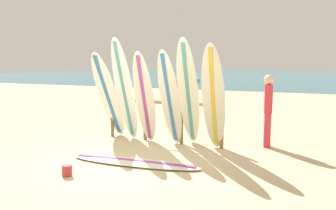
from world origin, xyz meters
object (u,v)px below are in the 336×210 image
at_px(surfboard_rack, 163,113).
at_px(surfboard_leaning_left, 125,90).
at_px(small_boat_offshore, 186,79).
at_px(beachgoer_standing, 268,108).
at_px(sand_bucket, 67,170).
at_px(surfboard_leaning_center_left, 145,99).
at_px(surfboard_leaning_far_left, 108,96).
at_px(surfboard_lying_on_sand, 134,162).
at_px(surfboard_leaning_right, 213,98).
at_px(surfboard_leaning_center_right, 188,94).
at_px(surfboard_leaning_center, 170,98).

height_order(surfboard_rack, surfboard_leaning_left, surfboard_leaning_left).
bearing_deg(small_boat_offshore, beachgoer_standing, -64.48).
distance_m(surfboard_rack, small_boat_offshore, 28.46).
bearing_deg(sand_bucket, surfboard_leaning_center_left, 87.15).
bearing_deg(small_boat_offshore, surfboard_leaning_far_left, -72.12).
bearing_deg(beachgoer_standing, sand_bucket, -128.50).
height_order(surfboard_leaning_left, surfboard_lying_on_sand, surfboard_leaning_left).
distance_m(surfboard_leaning_left, surfboard_leaning_right, 2.23).
height_order(surfboard_leaning_left, beachgoer_standing, surfboard_leaning_left).
bearing_deg(sand_bucket, beachgoer_standing, 51.50).
xyz_separation_m(surfboard_lying_on_sand, sand_bucket, (-0.68, -1.07, 0.06)).
height_order(surfboard_rack, surfboard_leaning_center_right, surfboard_leaning_center_right).
xyz_separation_m(surfboard_rack, surfboard_leaning_left, (-0.86, -0.35, 0.56)).
bearing_deg(small_boat_offshore, sand_bucket, -71.90).
bearing_deg(sand_bucket, surfboard_rack, 82.39).
bearing_deg(surfboard_leaning_center, surfboard_rack, 136.43).
height_order(small_boat_offshore, sand_bucket, small_boat_offshore).
height_order(surfboard_leaning_center, surfboard_leaning_right, surfboard_leaning_right).
height_order(surfboard_leaning_right, beachgoer_standing, surfboard_leaning_right).
height_order(surfboard_rack, surfboard_leaning_center, surfboard_leaning_center).
bearing_deg(surfboard_leaning_left, surfboard_lying_on_sand, -52.74).
bearing_deg(surfboard_leaning_center, sand_bucket, -105.46).
xyz_separation_m(surfboard_leaning_right, beachgoer_standing, (1.03, 0.86, -0.26)).
height_order(surfboard_leaning_center, beachgoer_standing, surfboard_leaning_center).
height_order(surfboard_leaning_left, surfboard_leaning_center_right, surfboard_leaning_left).
bearing_deg(small_boat_offshore, surfboard_rack, -69.31).
relative_size(surfboard_leaning_far_left, surfboard_leaning_center_right, 0.89).
distance_m(surfboard_leaning_right, surfboard_lying_on_sand, 2.21).
bearing_deg(small_boat_offshore, surfboard_leaning_right, -67.02).
relative_size(beachgoer_standing, sand_bucket, 8.79).
xyz_separation_m(surfboard_leaning_left, sand_bucket, (0.47, -2.59, -1.17)).
relative_size(surfboard_leaning_center_left, surfboard_leaning_center, 0.99).
relative_size(surfboard_leaning_center_right, surfboard_leaning_right, 1.05).
relative_size(surfboard_leaning_center, surfboard_leaning_center_right, 0.90).
relative_size(surfboard_rack, surfboard_leaning_center, 1.37).
xyz_separation_m(surfboard_leaning_center_right, sand_bucket, (-1.17, -2.64, -1.14)).
height_order(surfboard_leaning_left, surfboard_leaning_center_left, surfboard_leaning_left).
xyz_separation_m(surfboard_leaning_right, sand_bucket, (-1.75, -2.63, -1.08)).
xyz_separation_m(surfboard_leaning_left, surfboard_leaning_center_left, (0.59, -0.08, -0.17)).
bearing_deg(surfboard_leaning_left, surfboard_leaning_center_left, -7.69).
xyz_separation_m(surfboard_leaning_left, beachgoer_standing, (3.25, 0.91, -0.35)).
height_order(surfboard_leaning_center, sand_bucket, surfboard_leaning_center).
relative_size(surfboard_leaning_center_left, surfboard_leaning_right, 0.94).
xyz_separation_m(surfboard_leaning_center, small_boat_offshore, (-10.38, 26.94, -0.86)).
bearing_deg(surfboard_leaning_left, beachgoer_standing, 15.60).
xyz_separation_m(surfboard_rack, beachgoer_standing, (2.39, 0.56, 0.21)).
bearing_deg(beachgoer_standing, surfboard_leaning_right, -139.93).
bearing_deg(surfboard_leaning_left, surfboard_leaning_right, 1.15).
relative_size(surfboard_leaning_center, surfboard_lying_on_sand, 0.83).
xyz_separation_m(small_boat_offshore, sand_bucket, (9.66, -29.55, -0.16)).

